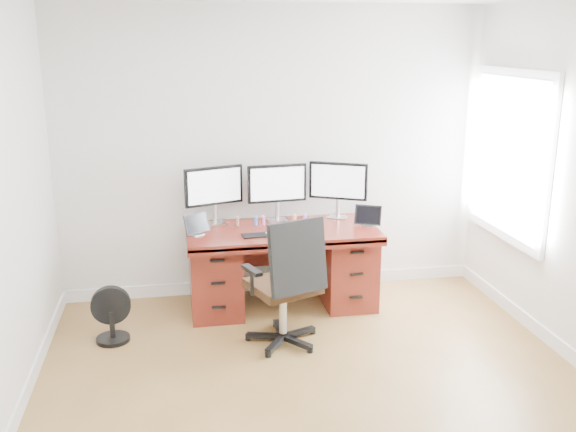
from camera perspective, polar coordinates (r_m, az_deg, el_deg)
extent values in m
plane|color=olive|center=(4.43, 3.59, -17.22)|extent=(4.50, 4.50, 0.00)
cube|color=white|center=(6.02, -1.27, 5.56)|extent=(4.00, 0.10, 2.70)
cube|color=white|center=(5.95, 19.08, 5.08)|extent=(0.04, 1.30, 1.50)
cube|color=white|center=(5.94, 18.91, 5.08)|extent=(0.01, 1.15, 1.35)
cube|color=#5B1A12|center=(5.74, -0.53, -1.37)|extent=(1.70, 0.80, 0.05)
cube|color=#5B1A12|center=(5.82, -6.48, -5.12)|extent=(0.45, 0.70, 0.70)
cube|color=#5B1A12|center=(6.01, 5.14, -4.41)|extent=(0.45, 0.70, 0.70)
cube|color=#46130C|center=(6.09, -1.00, -2.59)|extent=(0.74, 0.03, 0.40)
cylinder|color=black|center=(5.32, -0.44, -10.72)|extent=(0.74, 0.74, 0.08)
cylinder|color=silver|center=(5.21, -0.45, -8.30)|extent=(0.06, 0.06, 0.41)
cube|color=#331F0F|center=(5.14, -0.46, -6.21)|extent=(0.62, 0.61, 0.07)
cube|color=black|center=(4.85, 0.88, -3.69)|extent=(0.46, 0.21, 0.56)
cube|color=black|center=(4.95, -3.24, -4.83)|extent=(0.14, 0.25, 0.03)
cube|color=black|center=(5.21, 2.17, -3.75)|extent=(0.14, 0.25, 0.03)
cylinder|color=black|center=(5.53, -15.28, -10.49)|extent=(0.27, 0.27, 0.03)
cylinder|color=black|center=(5.48, -15.37, -9.26)|extent=(0.05, 0.05, 0.23)
cylinder|color=black|center=(5.42, -15.50, -7.72)|extent=(0.32, 0.08, 0.32)
cube|color=silver|center=(5.92, -6.51, -0.63)|extent=(0.21, 0.19, 0.01)
cylinder|color=silver|center=(5.90, -6.54, 0.17)|extent=(0.04, 0.04, 0.18)
cube|color=black|center=(5.83, -6.62, 2.68)|extent=(0.53, 0.20, 0.35)
cube|color=white|center=(5.82, -6.54, 2.64)|extent=(0.48, 0.16, 0.30)
cube|color=silver|center=(5.98, -0.97, -0.36)|extent=(0.19, 0.16, 0.01)
cylinder|color=silver|center=(5.96, -0.97, 0.43)|extent=(0.04, 0.04, 0.18)
cube|color=black|center=(5.90, -0.98, 2.92)|extent=(0.55, 0.08, 0.35)
cube|color=white|center=(5.88, -0.93, 2.87)|extent=(0.50, 0.05, 0.30)
cube|color=silver|center=(6.10, 4.42, -0.09)|extent=(0.22, 0.20, 0.01)
cylinder|color=silver|center=(6.08, 4.44, 0.68)|extent=(0.04, 0.04, 0.18)
cube|color=black|center=(6.01, 4.49, 3.12)|extent=(0.51, 0.27, 0.35)
cube|color=white|center=(6.00, 4.45, 3.08)|extent=(0.45, 0.22, 0.30)
cube|color=silver|center=(5.61, -8.08, -1.60)|extent=(0.13, 0.12, 0.01)
cube|color=black|center=(5.58, -8.11, -0.68)|extent=(0.24, 0.19, 0.17)
cube|color=silver|center=(5.86, 7.12, -0.82)|extent=(0.13, 0.12, 0.01)
cube|color=black|center=(5.83, 7.15, 0.07)|extent=(0.24, 0.17, 0.17)
cube|color=silver|center=(5.59, -0.53, -1.49)|extent=(0.29, 0.21, 0.01)
cube|color=silver|center=(5.62, 2.30, -1.43)|extent=(0.15, 0.15, 0.01)
cube|color=black|center=(5.53, -2.97, -1.73)|extent=(0.22, 0.15, 0.01)
cube|color=black|center=(5.74, -0.02, -1.04)|extent=(0.14, 0.08, 0.01)
cylinder|color=#945540|center=(5.82, -4.50, -0.62)|extent=(0.03, 0.03, 0.06)
sphere|color=#945540|center=(5.80, -4.51, -0.22)|extent=(0.04, 0.04, 0.04)
cylinder|color=#5671DA|center=(5.83, -2.86, -0.54)|extent=(0.03, 0.03, 0.06)
sphere|color=#5671DA|center=(5.82, -2.87, -0.14)|extent=(0.04, 0.04, 0.04)
cylinder|color=pink|center=(5.84, -2.20, -0.51)|extent=(0.03, 0.03, 0.06)
sphere|color=pink|center=(5.83, -2.21, -0.11)|extent=(0.04, 0.04, 0.04)
cylinder|color=#F5905A|center=(5.89, 0.60, -0.37)|extent=(0.03, 0.03, 0.06)
sphere|color=#F5905A|center=(5.88, 0.60, 0.03)|extent=(0.04, 0.04, 0.04)
cylinder|color=#A970E4|center=(5.90, 1.51, -0.33)|extent=(0.03, 0.03, 0.06)
sphere|color=#A970E4|center=(5.89, 1.51, 0.07)|extent=(0.04, 0.04, 0.04)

